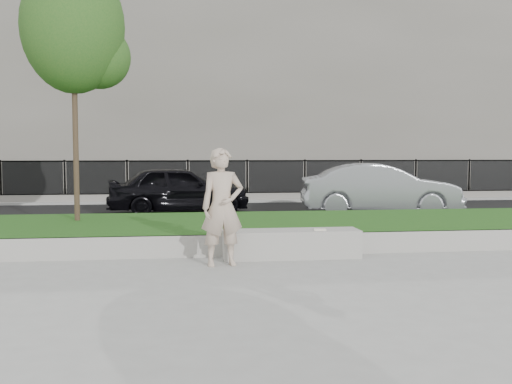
{
  "coord_description": "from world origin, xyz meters",
  "views": [
    {
      "loc": [
        -0.78,
        -9.15,
        1.89
      ],
      "look_at": [
        0.55,
        1.2,
        1.16
      ],
      "focal_mm": 40.0,
      "sensor_mm": 36.0,
      "label": 1
    }
  ],
  "objects": [
    {
      "name": "car_dark",
      "position": [
        -0.91,
        8.23,
        0.77
      ],
      "size": [
        4.43,
        2.18,
        1.45
      ],
      "primitive_type": "imported",
      "rotation": [
        0.0,
        0.0,
        1.68
      ],
      "color": "black",
      "rests_on": "street"
    },
    {
      "name": "grass_kerb",
      "position": [
        0.0,
        1.04,
        0.2
      ],
      "size": [
        34.0,
        0.08,
        0.4
      ],
      "primitive_type": "cube",
      "color": "gray",
      "rests_on": "ground"
    },
    {
      "name": "ground",
      "position": [
        0.0,
        0.0,
        0.0
      ],
      "size": [
        90.0,
        90.0,
        0.0
      ],
      "primitive_type": "plane",
      "color": "gray",
      "rests_on": "ground"
    },
    {
      "name": "book",
      "position": [
        1.63,
        0.69,
        0.51
      ],
      "size": [
        0.23,
        0.18,
        0.02
      ],
      "primitive_type": "cube",
      "rotation": [
        0.0,
        0.0,
        -0.14
      ],
      "color": "white",
      "rests_on": "stone_bench"
    },
    {
      "name": "young_tree",
      "position": [
        -3.01,
        3.68,
        4.46
      ],
      "size": [
        2.28,
        2.18,
        5.58
      ],
      "color": "#38281C",
      "rests_on": "grass_bank"
    },
    {
      "name": "building_facade",
      "position": [
        0.0,
        20.0,
        5.0
      ],
      "size": [
        34.0,
        10.0,
        10.0
      ],
      "primitive_type": "cube",
      "color": "#646158",
      "rests_on": "ground"
    },
    {
      "name": "grass_bank",
      "position": [
        0.0,
        3.0,
        0.2
      ],
      "size": [
        34.0,
        4.0,
        0.4
      ],
      "primitive_type": "cube",
      "color": "#10350D",
      "rests_on": "ground"
    },
    {
      "name": "iron_fence",
      "position": [
        0.0,
        12.0,
        0.54
      ],
      "size": [
        32.0,
        0.3,
        1.5
      ],
      "color": "slate",
      "rests_on": "far_pavement"
    },
    {
      "name": "street",
      "position": [
        0.0,
        8.5,
        0.02
      ],
      "size": [
        34.0,
        7.0,
        0.04
      ],
      "primitive_type": "cube",
      "color": "black",
      "rests_on": "ground"
    },
    {
      "name": "man",
      "position": [
        -0.14,
        0.25,
        0.98
      ],
      "size": [
        0.78,
        0.58,
        1.96
      ],
      "primitive_type": "imported",
      "rotation": [
        0.0,
        0.0,
        0.16
      ],
      "color": "#C0AA94",
      "rests_on": "ground"
    },
    {
      "name": "stone_bench",
      "position": [
        1.13,
        0.8,
        0.25
      ],
      "size": [
        2.45,
        0.61,
        0.5
      ],
      "primitive_type": "cube",
      "color": "gray",
      "rests_on": "ground"
    },
    {
      "name": "car_silver",
      "position": [
        4.99,
        7.06,
        0.8
      ],
      "size": [
        4.77,
        2.2,
        1.52
      ],
      "primitive_type": "imported",
      "rotation": [
        0.0,
        0.0,
        1.44
      ],
      "color": "gray",
      "rests_on": "street"
    },
    {
      "name": "far_pavement",
      "position": [
        0.0,
        13.0,
        0.06
      ],
      "size": [
        34.0,
        3.0,
        0.12
      ],
      "primitive_type": "cube",
      "color": "gray",
      "rests_on": "ground"
    }
  ]
}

